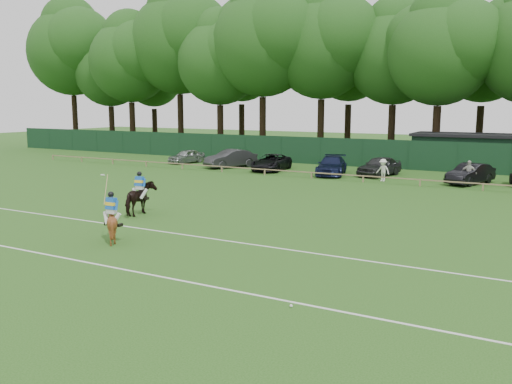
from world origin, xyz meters
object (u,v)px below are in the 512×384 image
Objects in this scene: horse_dark at (140,199)px; hatch_grey at (379,166)px; sedan_navy at (332,166)px; estate_black at (470,174)px; horse_chestnut at (112,224)px; suv_black at (271,162)px; spectator_left at (383,170)px; polo_ball at (291,306)px; sedan_grey at (231,159)px; spectator_mid at (469,173)px; utility_shed at (463,151)px; sedan_silver at (186,156)px.

hatch_grey is at bearing -115.81° from horse_dark.
sedan_navy reaches higher than estate_black.
horse_dark is at bearing -62.79° from horse_chestnut.
spectator_left reaches higher than suv_black.
polo_ball is (14.69, -27.23, -0.64)m from suv_black.
sedan_grey is 1.09× the size of estate_black.
spectator_mid is at bearing -10.50° from suv_black.
sedan_navy reaches higher than polo_ball.
horse_dark is 19.70m from suv_black.
horse_chestnut is at bearing -83.44° from hatch_grey.
sedan_grey is at bearing -79.92° from horse_dark.
polo_ball is at bearing -68.21° from suv_black.
utility_shed is at bearing 73.29° from hatch_grey.
sedan_grey reaches higher than sedan_navy.
estate_black is (15.73, -0.14, 0.04)m from suv_black.
horse_chestnut is at bearing -86.24° from spectator_left.
horse_dark is 1.22× the size of spectator_left.
horse_dark reaches higher than hatch_grey.
sedan_silver is at bearing -161.40° from utility_shed.
suv_black is at bearing 164.68° from sedan_navy.
spectator_mid is (10.29, -0.94, 0.14)m from sedan_navy.
sedan_grey is 2.96× the size of spectator_left.
hatch_grey is at bearing 127.12° from spectator_left.
horse_chestnut is 25.39m from spectator_mid.
hatch_grey reaches higher than sedan_silver.
sedan_grey is at bearing 124.45° from polo_ball.
utility_shed is (-1.83, 10.22, 0.66)m from spectator_mid.
hatch_grey is (8.91, 1.06, 0.07)m from suv_black.
spectator_mid reaches higher than hatch_grey.
spectator_mid is (13.10, 18.44, 0.04)m from horse_dark.
horse_chestnut is 24.03m from sedan_navy.
horse_dark is at bearing -111.46° from utility_shed.
sedan_grey is (5.51, -1.00, 0.14)m from sedan_silver.
horse_chestnut is 0.31× the size of sedan_grey.
sedan_grey reaches higher than polo_ball.
estate_black is 48.70× the size of polo_ball.
sedan_navy is 4.79m from spectator_left.
sedan_grey is 19.87m from estate_black.
estate_black is (10.56, 24.03, -0.02)m from horse_chestnut.
spectator_left is at bearing -144.23° from estate_black.
polo_ball is at bearing -88.76° from utility_shed.
horse_chestnut is at bearing -47.57° from sedan_silver.
polo_ball is (-1.04, -27.09, -0.68)m from estate_black.
sedan_navy is (2.80, 19.38, -0.10)m from horse_dark.
sedan_navy is 10.34m from spectator_mid.
hatch_grey is at bearing -121.70° from utility_shed.
horse_chestnut is at bearing -92.90° from estate_black.
estate_black is 0.52× the size of utility_shed.
polo_ball is (9.25, -27.08, -0.68)m from sedan_navy.
polo_ball is at bearing 138.56° from horse_dark.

